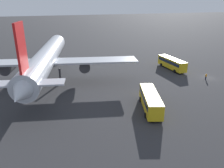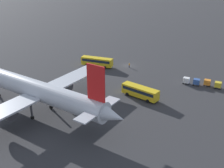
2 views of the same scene
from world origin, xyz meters
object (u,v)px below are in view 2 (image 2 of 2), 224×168
object	(u,v)px
cargo_cart_orange	(207,82)
cargo_cart_yellow	(218,85)
worker_person	(129,65)
shuttle_bus_far	(140,91)
airplane	(35,90)
cargo_cart_white	(186,80)
shuttle_bus_near	(97,61)
cargo_cart_blue	(197,82)

from	to	relation	value
cargo_cart_orange	cargo_cart_yellow	bearing A→B (deg)	166.60
worker_person	cargo_cart_yellow	size ratio (longest dim) A/B	0.80
shuttle_bus_far	cargo_cart_orange	size ratio (longest dim) A/B	5.31
airplane	cargo_cart_white	world-z (taller)	airplane
shuttle_bus_near	cargo_cart_blue	world-z (taller)	shuttle_bus_near
worker_person	cargo_cart_blue	world-z (taller)	cargo_cart_blue
cargo_cart_yellow	cargo_cart_orange	xyz separation A→B (m)	(3.18, -0.76, 0.00)
cargo_cart_yellow	cargo_cart_white	bearing A→B (deg)	-1.71
shuttle_bus_far	shuttle_bus_near	bearing A→B (deg)	-23.11
cargo_cart_yellow	cargo_cart_white	distance (m)	9.55
shuttle_bus_near	cargo_cart_orange	world-z (taller)	shuttle_bus_near
shuttle_bus_near	cargo_cart_blue	bearing A→B (deg)	171.84
shuttle_bus_far	cargo_cart_blue	xyz separation A→B (m)	(-14.47, -14.45, -0.78)
worker_person	cargo_cart_orange	distance (m)	28.72
cargo_cart_yellow	cargo_cart_white	xyz separation A→B (m)	(9.55, -0.28, 0.00)
cargo_cart_yellow	cargo_cart_orange	distance (m)	3.27
cargo_cart_yellow	cargo_cart_orange	bearing A→B (deg)	-13.40
airplane	cargo_cart_orange	world-z (taller)	airplane
airplane	cargo_cart_blue	bearing A→B (deg)	-125.77
shuttle_bus_far	cargo_cart_yellow	xyz separation A→B (m)	(-20.83, -14.30, -0.78)
cargo_cart_yellow	worker_person	bearing A→B (deg)	-15.02
airplane	cargo_cart_white	distance (m)	46.92
airplane	shuttle_bus_far	bearing A→B (deg)	-128.96
worker_person	cargo_cart_yellow	bearing A→B (deg)	164.98
shuttle_bus_near	shuttle_bus_far	size ratio (longest dim) A/B	1.03
cargo_cart_orange	cargo_cart_blue	bearing A→B (deg)	10.75
worker_person	shuttle_bus_far	bearing A→B (deg)	114.02
airplane	worker_person	distance (m)	42.23
worker_person	cargo_cart_yellow	xyz separation A→B (m)	(-30.90, 8.29, 0.32)
cargo_cart_orange	cargo_cart_white	world-z (taller)	same
worker_person	cargo_cart_orange	xyz separation A→B (m)	(-27.72, 7.53, 0.32)
shuttle_bus_near	cargo_cart_orange	xyz separation A→B (m)	(-39.23, 4.50, -0.82)
cargo_cart_blue	cargo_cart_white	bearing A→B (deg)	-2.36
airplane	worker_person	xyz separation A→B (m)	(-12.66, -39.91, -5.45)
airplane	cargo_cart_orange	bearing A→B (deg)	-127.55
cargo_cart_orange	cargo_cart_blue	world-z (taller)	same
airplane	shuttle_bus_far	xyz separation A→B (m)	(-22.73, -17.33, -4.35)
cargo_cart_orange	shuttle_bus_near	bearing A→B (deg)	-6.54
cargo_cart_white	cargo_cart_orange	bearing A→B (deg)	-175.75
cargo_cart_orange	cargo_cart_blue	xyz separation A→B (m)	(3.18, 0.60, 0.00)
shuttle_bus_far	worker_person	distance (m)	24.75
airplane	cargo_cart_white	xyz separation A→B (m)	(-34.01, -31.91, -5.13)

